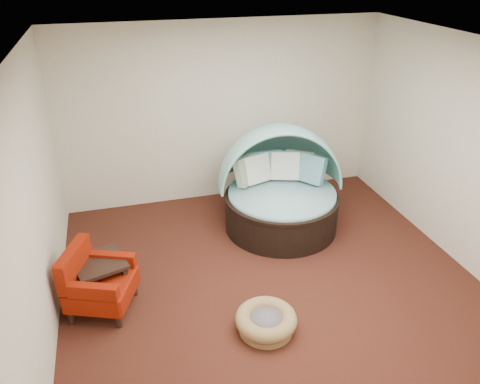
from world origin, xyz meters
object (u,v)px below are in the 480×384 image
object	(u,v)px
side_table	(101,274)
canopy_daybed	(281,182)
red_armchair	(96,282)
pet_basket	(266,321)

from	to	relation	value
side_table	canopy_daybed	bearing A→B (deg)	21.90
red_armchair	side_table	distance (m)	0.18
red_armchair	pet_basket	bearing A→B (deg)	-4.17
pet_basket	red_armchair	distance (m)	1.93
pet_basket	side_table	xyz separation A→B (m)	(-1.67, 1.02, 0.22)
canopy_daybed	side_table	bearing A→B (deg)	-149.69
red_armchair	canopy_daybed	bearing A→B (deg)	46.75
canopy_daybed	side_table	xyz separation A→B (m)	(-2.56, -1.03, -0.36)
red_armchair	side_table	xyz separation A→B (m)	(0.05, 0.17, -0.03)
red_armchair	side_table	bearing A→B (deg)	96.28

